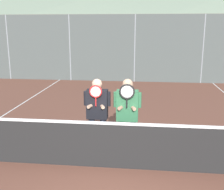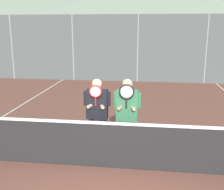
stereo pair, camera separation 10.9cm
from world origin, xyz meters
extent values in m
plane|color=brown|center=(0.00, 0.00, 0.00)|extent=(120.00, 120.00, 0.00)
ellipsoid|color=slate|center=(0.00, 50.16, 0.00)|extent=(130.31, 72.39, 25.34)
cube|color=beige|center=(-0.05, 16.31, 1.63)|extent=(17.83, 5.00, 3.26)
cube|color=brown|center=(-0.05, 16.31, 3.44)|extent=(18.33, 5.50, 0.36)
cylinder|color=gray|center=(-6.85, 9.41, 1.72)|extent=(0.06, 0.06, 3.44)
cylinder|color=gray|center=(-3.43, 9.41, 1.72)|extent=(0.06, 0.06, 3.44)
cylinder|color=gray|center=(0.00, 9.41, 1.72)|extent=(0.06, 0.06, 3.44)
cylinder|color=gray|center=(3.43, 9.41, 1.72)|extent=(0.06, 0.06, 3.44)
cube|color=#4C5451|center=(0.00, 9.41, 1.72)|extent=(20.56, 0.02, 3.44)
cube|color=black|center=(0.00, 0.00, 0.47)|extent=(10.69, 0.02, 0.95)
cube|color=white|center=(0.00, 0.00, 0.97)|extent=(10.69, 0.03, 0.06)
cube|color=white|center=(-4.05, 3.00, 0.00)|extent=(0.05, 16.00, 0.01)
cylinder|color=#232838|center=(-0.65, 0.69, 0.42)|extent=(0.13, 0.13, 0.83)
cylinder|color=#232838|center=(-0.39, 0.69, 0.42)|extent=(0.13, 0.13, 0.83)
cube|color=black|center=(-0.52, 0.69, 1.16)|extent=(0.47, 0.22, 0.66)
sphere|color=tan|center=(-0.52, 0.69, 1.62)|extent=(0.23, 0.23, 0.23)
cylinder|color=black|center=(-0.78, 0.69, 1.29)|extent=(0.08, 0.08, 0.32)
cylinder|color=black|center=(-0.26, 0.69, 1.29)|extent=(0.08, 0.08, 0.32)
cylinder|color=tan|center=(-0.64, 0.60, 1.15)|extent=(0.16, 0.27, 0.08)
cylinder|color=tan|center=(-0.40, 0.60, 1.15)|extent=(0.16, 0.27, 0.08)
cylinder|color=red|center=(-0.52, 0.51, 1.27)|extent=(0.03, 0.03, 0.20)
torus|color=red|center=(-0.52, 0.51, 1.49)|extent=(0.28, 0.03, 0.28)
cylinder|color=silver|center=(-0.52, 0.51, 1.49)|extent=(0.23, 0.00, 0.23)
cylinder|color=black|center=(0.03, 0.57, 0.42)|extent=(0.13, 0.13, 0.85)
cylinder|color=black|center=(0.29, 0.57, 0.42)|extent=(0.13, 0.13, 0.85)
cube|color=#337047|center=(0.16, 0.57, 1.18)|extent=(0.47, 0.22, 0.67)
sphere|color=tan|center=(0.16, 0.57, 1.65)|extent=(0.23, 0.23, 0.23)
cylinder|color=#337047|center=(-0.10, 0.57, 1.31)|extent=(0.08, 0.08, 0.33)
cylinder|color=#337047|center=(0.42, 0.57, 1.31)|extent=(0.08, 0.08, 0.33)
cylinder|color=tan|center=(0.04, 0.48, 1.17)|extent=(0.16, 0.27, 0.08)
cylinder|color=tan|center=(0.28, 0.48, 1.17)|extent=(0.16, 0.27, 0.08)
cylinder|color=black|center=(0.16, 0.39, 1.29)|extent=(0.03, 0.03, 0.20)
torus|color=black|center=(0.16, 0.39, 1.53)|extent=(0.32, 0.03, 0.32)
cylinder|color=silver|center=(0.16, 0.39, 1.53)|extent=(0.27, 0.00, 0.27)
cube|color=silver|center=(-5.22, 11.83, 0.71)|extent=(4.22, 1.75, 0.81)
cube|color=#2D3842|center=(-5.22, 11.83, 1.45)|extent=(2.32, 1.61, 0.67)
cylinder|color=black|center=(-3.85, 10.94, 0.30)|extent=(0.60, 0.16, 0.60)
cylinder|color=black|center=(-3.85, 12.72, 0.30)|extent=(0.60, 0.16, 0.60)
cylinder|color=black|center=(-6.59, 10.94, 0.30)|extent=(0.60, 0.16, 0.60)
cylinder|color=black|center=(-6.59, 12.72, 0.30)|extent=(0.60, 0.16, 0.60)
cube|color=navy|center=(-0.49, 11.89, 0.72)|extent=(4.19, 1.73, 0.85)
cube|color=#2D3842|center=(-0.49, 11.89, 1.49)|extent=(2.31, 1.59, 0.69)
cylinder|color=black|center=(0.87, 11.01, 0.30)|extent=(0.60, 0.16, 0.60)
cylinder|color=black|center=(0.87, 12.78, 0.30)|extent=(0.60, 0.16, 0.60)
cylinder|color=black|center=(-1.86, 11.01, 0.30)|extent=(0.60, 0.16, 0.60)
cylinder|color=black|center=(-1.86, 12.78, 0.30)|extent=(0.60, 0.16, 0.60)
cube|color=navy|center=(4.17, 11.80, 0.69)|extent=(4.09, 1.90, 0.78)
cube|color=#2D3842|center=(4.17, 11.80, 1.39)|extent=(2.25, 1.75, 0.63)
cylinder|color=black|center=(2.84, 10.83, 0.30)|extent=(0.60, 0.16, 0.60)
cylinder|color=black|center=(2.84, 12.77, 0.30)|extent=(0.60, 0.16, 0.60)
camera|label=1|loc=(0.49, -5.24, 2.85)|focal=45.00mm
camera|label=2|loc=(0.60, -5.23, 2.85)|focal=45.00mm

